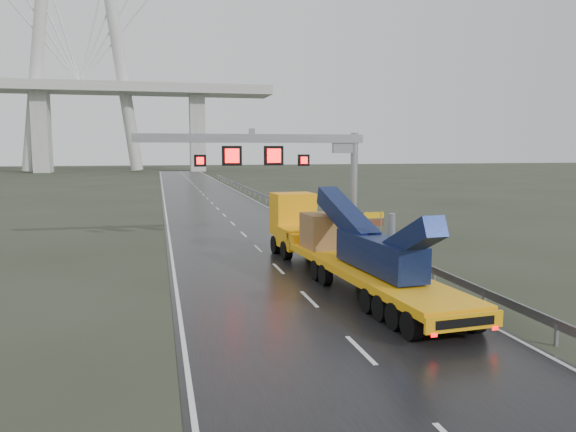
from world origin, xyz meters
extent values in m
plane|color=#272E20|center=(0.00, 0.00, 0.00)|extent=(400.00, 400.00, 0.00)
cube|color=black|center=(0.00, 40.00, 0.01)|extent=(11.00, 200.00, 0.02)
cube|color=#A8A8A3|center=(6.90, 18.00, 0.15)|extent=(1.20, 1.20, 0.30)
cylinder|color=gray|center=(6.90, 18.00, 3.60)|extent=(0.48, 0.48, 7.20)
cube|color=gray|center=(0.00, 18.00, 6.80)|extent=(14.80, 0.55, 0.55)
cube|color=gray|center=(6.10, 18.00, 6.30)|extent=(1.40, 0.35, 0.90)
cube|color=gray|center=(0.00, 18.00, 7.25)|extent=(0.35, 0.35, 0.35)
cube|color=black|center=(-1.30, 17.95, 5.70)|extent=(1.25, 0.25, 1.25)
cube|color=#FF0C0C|center=(-1.30, 17.81, 5.70)|extent=(0.90, 0.02, 0.90)
cube|color=black|center=(1.40, 17.95, 5.70)|extent=(1.25, 0.25, 1.25)
cube|color=#FF0C0C|center=(1.40, 17.81, 5.70)|extent=(0.90, 0.02, 0.90)
cube|color=black|center=(-3.30, 17.95, 5.40)|extent=(0.75, 0.25, 0.75)
cube|color=#FF0C0C|center=(-3.30, 17.81, 5.40)|extent=(0.54, 0.02, 0.54)
cube|color=black|center=(3.40, 17.95, 5.40)|extent=(0.75, 0.25, 0.75)
cube|color=#FF0C0C|center=(3.40, 17.81, 5.40)|extent=(0.54, 0.02, 0.54)
cube|color=#A8A8A3|center=(-35.00, 140.00, 10.50)|extent=(4.00, 6.00, 21.00)
cube|color=#A8A8A3|center=(5.00, 140.00, 10.50)|extent=(4.00, 6.00, 21.00)
cube|color=#FF980E|center=(2.68, 4.34, 1.00)|extent=(3.70, 13.53, 0.33)
cube|color=#FF980E|center=(3.21, -2.46, 0.81)|extent=(2.77, 0.33, 0.52)
cube|color=black|center=(3.22, -2.53, 0.81)|extent=(2.09, 0.18, 0.29)
cube|color=#FF0505|center=(2.12, -2.62, 0.52)|extent=(0.21, 0.05, 0.11)
cube|color=#FF0505|center=(4.31, -2.44, 0.52)|extent=(0.21, 0.05, 0.11)
cube|color=#FF980E|center=(2.13, 11.38, 1.38)|extent=(2.56, 1.33, 0.48)
cube|color=#FF980E|center=(2.01, 12.90, 1.15)|extent=(2.70, 3.05, 1.15)
cube|color=#FF980E|center=(1.88, 14.62, 2.29)|extent=(2.53, 2.09, 2.48)
cube|color=black|center=(1.80, 15.59, 2.58)|extent=(2.19, 0.22, 1.15)
cube|color=#0D1940|center=(2.75, 3.39, 1.91)|extent=(1.78, 5.81, 1.34)
cube|color=#0D1940|center=(2.49, 6.72, 3.05)|extent=(1.36, 5.32, 2.44)
cube|color=#0D1940|center=(2.94, 1.01, 2.77)|extent=(1.15, 3.84, 2.31)
cylinder|color=gray|center=(3.32, 3.43, 2.77)|extent=(0.31, 0.31, 1.53)
cube|color=olive|center=(2.29, 9.29, 2.03)|extent=(2.26, 2.26, 1.72)
cylinder|color=black|center=(3.01, 0.06, 0.48)|extent=(2.83, 1.17, 0.95)
cylinder|color=black|center=(2.49, 6.72, 0.48)|extent=(2.83, 1.17, 0.95)
cylinder|color=black|center=(1.89, 14.42, 0.52)|extent=(2.65, 1.25, 1.05)
cylinder|color=gray|center=(6.62, 14.83, 1.14)|extent=(0.08, 0.08, 2.28)
cylinder|color=gray|center=(7.58, 14.83, 1.14)|extent=(0.08, 0.08, 2.28)
cube|color=#F7B30D|center=(7.10, 14.83, 2.04)|extent=(1.33, 0.10, 0.38)
cube|color=brown|center=(7.10, 14.83, 1.57)|extent=(1.33, 0.10, 0.43)
cube|color=red|center=(6.00, 16.55, 0.54)|extent=(0.70, 0.46, 1.09)
camera|label=1|loc=(-5.90, -17.61, 6.13)|focal=35.00mm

